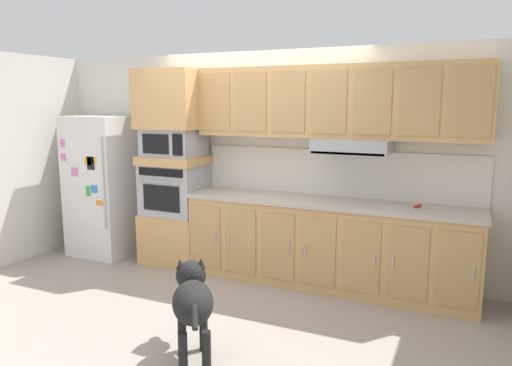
{
  "coord_description": "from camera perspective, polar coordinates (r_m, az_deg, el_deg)",
  "views": [
    {
      "loc": [
        2.22,
        -3.99,
        1.92
      ],
      "look_at": [
        0.25,
        0.35,
        1.12
      ],
      "focal_mm": 33.57,
      "sensor_mm": 36.0,
      "label": 1
    }
  ],
  "objects": [
    {
      "name": "lower_cabinet_run",
      "position": [
        5.14,
        8.36,
        -7.33
      ],
      "size": [
        3.02,
        0.63,
        0.88
      ],
      "color": "tan",
      "rests_on": "ground"
    },
    {
      "name": "built_in_oven",
      "position": [
        5.81,
        -9.58,
        -0.71
      ],
      "size": [
        0.7,
        0.62,
        0.6
      ],
      "color": "#A8AAAF",
      "rests_on": "oven_base_cabinet"
    },
    {
      "name": "backsplash_panel",
      "position": [
        5.25,
        9.45,
        1.19
      ],
      "size": [
        3.06,
        0.02,
        0.5
      ],
      "primitive_type": "cube",
      "color": "silver",
      "rests_on": "countertop_slab"
    },
    {
      "name": "back_kitchen_wall",
      "position": [
        5.6,
        0.88,
        2.65
      ],
      "size": [
        6.2,
        0.12,
        2.5
      ],
      "primitive_type": "cube",
      "color": "silver",
      "rests_on": "ground"
    },
    {
      "name": "ground_plane",
      "position": [
        4.95,
        -4.45,
        -13.32
      ],
      "size": [
        9.6,
        9.6,
        0.0
      ],
      "primitive_type": "plane",
      "color": "#9E9389"
    },
    {
      "name": "microwave",
      "position": [
        5.74,
        -9.73,
        4.79
      ],
      "size": [
        0.64,
        0.54,
        0.32
      ],
      "color": "#A8AAAF",
      "rests_on": "appliance_mid_shelf"
    },
    {
      "name": "screwdriver",
      "position": [
        4.88,
        18.8,
        -2.65
      ],
      "size": [
        0.16,
        0.16,
        0.03
      ],
      "color": "red",
      "rests_on": "countertop_slab"
    },
    {
      "name": "appliance_upper_cabinet",
      "position": [
        5.73,
        -9.86,
        9.79
      ],
      "size": [
        0.74,
        0.62,
        0.68
      ],
      "primitive_type": "cube",
      "color": "tan",
      "rests_on": "microwave"
    },
    {
      "name": "upper_cabinet_with_hood",
      "position": [
        5.04,
        9.33,
        9.2
      ],
      "size": [
        3.02,
        0.48,
        0.88
      ],
      "color": "tan",
      "rests_on": "backsplash_panel"
    },
    {
      "name": "oven_base_cabinet",
      "position": [
        5.95,
        -9.4,
        -6.4
      ],
      "size": [
        0.74,
        0.62,
        0.6
      ],
      "primitive_type": "cube",
      "color": "tan",
      "rests_on": "ground"
    },
    {
      "name": "countertop_slab",
      "position": [
        5.03,
        8.5,
        -2.29
      ],
      "size": [
        3.06,
        0.64,
        0.04
      ],
      "primitive_type": "cube",
      "color": "#BCB2A3",
      "rests_on": "lower_cabinet_run"
    },
    {
      "name": "refrigerator",
      "position": [
        6.4,
        -17.66,
        -0.27
      ],
      "size": [
        0.76,
        0.73,
        1.76
      ],
      "color": "white",
      "rests_on": "ground"
    },
    {
      "name": "dog",
      "position": [
        3.74,
        -7.58,
        -13.5
      ],
      "size": [
        0.6,
        0.81,
        0.7
      ],
      "rotation": [
        0.0,
        0.0,
        2.17
      ],
      "color": "black",
      "rests_on": "ground"
    },
    {
      "name": "appliance_mid_shelf",
      "position": [
        5.76,
        -9.66,
        2.72
      ],
      "size": [
        0.74,
        0.62,
        0.1
      ],
      "primitive_type": "cube",
      "color": "tan",
      "rests_on": "built_in_oven"
    },
    {
      "name": "side_panel_left",
      "position": [
        6.45,
        -26.97,
        2.53
      ],
      "size": [
        0.12,
        7.1,
        2.5
      ],
      "primitive_type": "cube",
      "color": "silver",
      "rests_on": "ground"
    }
  ]
}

